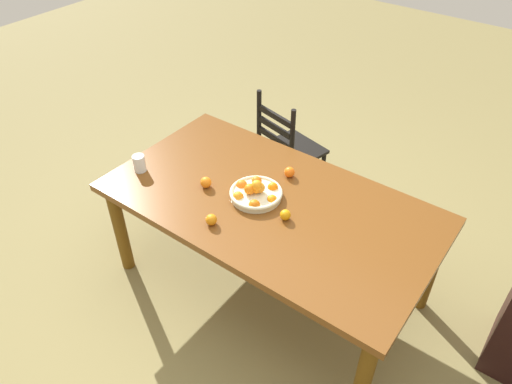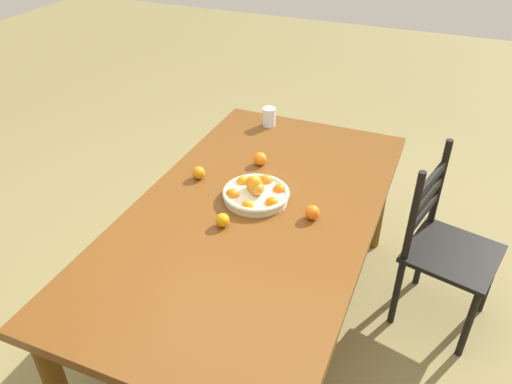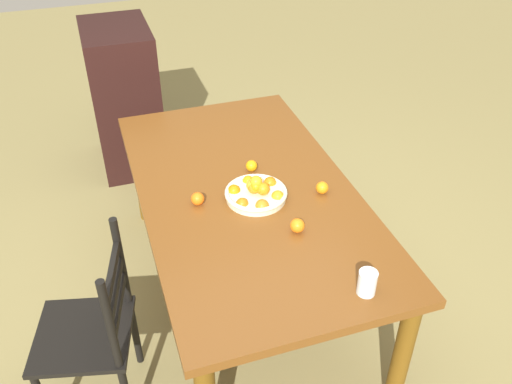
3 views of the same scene
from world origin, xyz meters
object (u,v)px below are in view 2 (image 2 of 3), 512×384
at_px(orange_loose_2, 199,173).
at_px(dining_table, 254,225).
at_px(chair_near_window, 444,248).
at_px(fruit_bowl, 256,192).
at_px(orange_loose_3, 312,212).
at_px(orange_loose_1, 222,220).
at_px(drinking_glass, 269,117).
at_px(orange_loose_0, 260,159).

bearing_deg(orange_loose_2, dining_table, 67.76).
height_order(chair_near_window, fruit_bowl, chair_near_window).
relative_size(chair_near_window, orange_loose_3, 14.47).
bearing_deg(orange_loose_3, fruit_bowl, -99.27).
bearing_deg(fruit_bowl, orange_loose_1, -12.63).
xyz_separation_m(dining_table, orange_loose_3, (-0.04, 0.27, 0.12)).
bearing_deg(fruit_bowl, drinking_glass, -163.30).
height_order(orange_loose_0, orange_loose_2, orange_loose_0).
relative_size(orange_loose_0, orange_loose_2, 1.06).
bearing_deg(orange_loose_3, orange_loose_0, -131.75).
height_order(orange_loose_2, drinking_glass, drinking_glass).
height_order(chair_near_window, orange_loose_2, chair_near_window).
xyz_separation_m(orange_loose_3, drinking_glass, (-0.80, -0.52, 0.02)).
bearing_deg(chair_near_window, orange_loose_1, 136.10).
distance_m(dining_table, drinking_glass, 0.89).
relative_size(orange_loose_1, drinking_glass, 0.56).
relative_size(chair_near_window, drinking_glass, 8.58).
distance_m(orange_loose_1, orange_loose_3, 0.40).
height_order(fruit_bowl, orange_loose_0, fruit_bowl).
relative_size(fruit_bowl, orange_loose_2, 4.94).
height_order(dining_table, orange_loose_2, orange_loose_2).
bearing_deg(chair_near_window, dining_table, 130.61).
height_order(dining_table, orange_loose_1, orange_loose_1).
bearing_deg(orange_loose_3, orange_loose_2, -99.62).
height_order(fruit_bowl, orange_loose_2, fruit_bowl).
bearing_deg(orange_loose_2, fruit_bowl, 80.08).
distance_m(orange_loose_0, orange_loose_2, 0.34).
distance_m(orange_loose_1, drinking_glass, 1.02).
distance_m(orange_loose_2, orange_loose_3, 0.64).
bearing_deg(drinking_glass, orange_loose_0, 15.35).
bearing_deg(dining_table, orange_loose_1, -26.52).
height_order(orange_loose_1, orange_loose_3, orange_loose_3).
height_order(fruit_bowl, orange_loose_1, fruit_bowl).
relative_size(orange_loose_0, orange_loose_1, 1.10).
bearing_deg(chair_near_window, orange_loose_0, 106.30).
relative_size(fruit_bowl, orange_loose_0, 4.64).
distance_m(orange_loose_2, drinking_glass, 0.71).
bearing_deg(orange_loose_1, dining_table, 153.48).
height_order(dining_table, orange_loose_0, orange_loose_0).
relative_size(chair_near_window, orange_loose_0, 13.95).
bearing_deg(chair_near_window, orange_loose_3, 137.37).
height_order(orange_loose_1, drinking_glass, drinking_glass).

